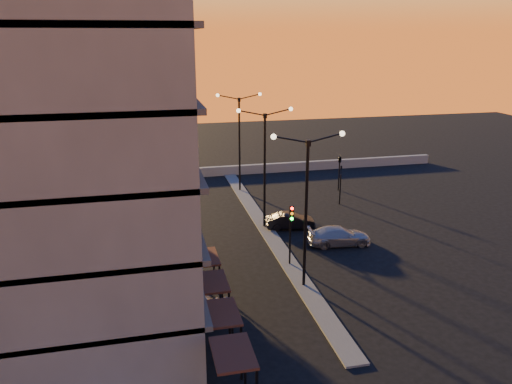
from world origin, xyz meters
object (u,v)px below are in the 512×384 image
(car_hatchback, at_px, (201,307))
(car_sedan, at_px, (290,221))
(traffic_light_main, at_px, (291,225))
(car_wagon, at_px, (339,236))
(streetlamp_mid, at_px, (265,159))

(car_hatchback, bearing_deg, car_sedan, -40.98)
(traffic_light_main, xyz_separation_m, car_wagon, (4.50, 2.63, -2.22))
(traffic_light_main, relative_size, car_sedan, 1.11)
(traffic_light_main, height_order, car_wagon, traffic_light_main)
(streetlamp_mid, relative_size, car_wagon, 2.06)
(traffic_light_main, height_order, car_hatchback, traffic_light_main)
(streetlamp_mid, bearing_deg, car_hatchback, -118.16)
(streetlamp_mid, height_order, car_sedan, streetlamp_mid)
(traffic_light_main, height_order, car_sedan, traffic_light_main)
(traffic_light_main, xyz_separation_m, car_sedan, (1.95, 6.46, -2.26))
(car_sedan, bearing_deg, car_hatchback, 151.50)
(car_hatchback, height_order, car_wagon, car_wagon)
(car_sedan, xyz_separation_m, car_wagon, (2.55, -3.83, 0.04))
(car_hatchback, height_order, car_sedan, car_hatchback)
(streetlamp_mid, bearing_deg, car_sedan, -18.95)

